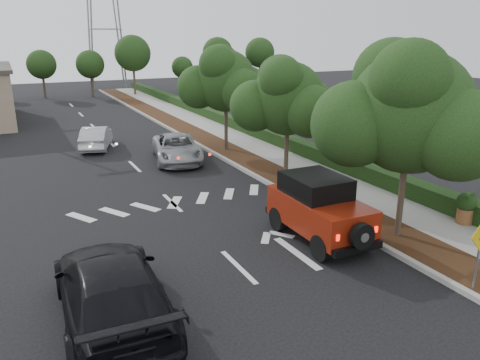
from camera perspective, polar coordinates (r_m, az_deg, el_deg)
ground at (r=13.76m, az=-0.18°, el=-10.55°), size 120.00×120.00×0.00m
curb at (r=25.79m, az=-2.78°, el=3.05°), size 0.20×70.00×0.15m
planting_strip at (r=26.19m, az=-0.77°, el=3.26°), size 1.80×70.00×0.12m
sidewalk at (r=27.04m, az=2.87°, el=3.69°), size 2.00×70.00×0.12m
hedge at (r=27.66m, az=5.42°, el=4.67°), size 0.80×70.00×0.80m
transmission_tower at (r=60.35m, az=-15.62°, el=10.61°), size 7.00×4.00×28.00m
street_tree_near at (r=16.43m, az=18.56°, el=-6.68°), size 3.80×3.80×5.92m
street_tree_mid at (r=21.56m, az=5.56°, el=-0.10°), size 3.20×3.20×5.32m
street_tree_far at (r=27.09m, az=-1.69°, el=3.60°), size 3.40×3.40×5.62m
red_jeep at (r=15.43m, az=9.28°, el=-3.26°), size 1.89×4.15×2.11m
silver_suv_ahead at (r=24.95m, az=-7.72°, el=3.87°), size 3.23×5.30×1.37m
black_suv_oncoming at (r=11.40m, az=-15.40°, el=-12.82°), size 2.57×5.81×1.66m
silver_sedan_oncoming at (r=28.73m, az=-17.14°, el=4.98°), size 2.56×4.25×1.32m
terracotta_planter at (r=17.99m, az=25.85°, el=-2.72°), size 0.68×0.68×1.19m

